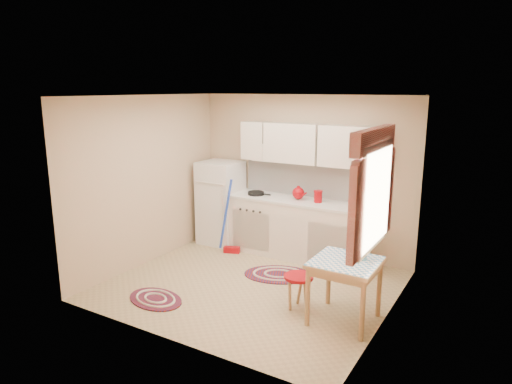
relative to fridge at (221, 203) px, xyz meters
The scene contains 14 objects.
room_shell 2.03m from the fridge, 33.79° to the right, with size 3.64×3.60×2.52m.
fridge is the anchor object (origin of this frame).
broom 0.57m from the fridge, 38.19° to the right, with size 0.28×0.12×1.20m, color blue, non-canonical shape.
base_cabinets 1.39m from the fridge, ahead, with size 2.25×0.60×0.88m, color silver.
countertop 1.38m from the fridge, ahead, with size 2.27×0.62×0.04m, color silver.
frying_pan 0.73m from the fridge, ahead, with size 0.26×0.26×0.05m, color black.
red_kettle 1.45m from the fridge, ahead, with size 0.21×0.19×0.21m, color #9C050C, non-canonical shape.
red_canister 1.77m from the fridge, ahead, with size 0.12×0.12×0.16m, color #9C050C.
table 3.17m from the fridge, 29.06° to the right, with size 0.72×0.72×0.72m, color tan.
stool 2.70m from the fridge, 34.84° to the right, with size 0.35×0.35×0.42m, color #9C050C.
coffee_pot 3.23m from the fridge, 25.94° to the right, with size 0.14×0.12×0.28m, color teal, non-canonical shape.
mug 3.27m from the fridge, 29.95° to the right, with size 0.08×0.08×0.10m, color teal.
rug_center 1.83m from the fridge, 26.56° to the right, with size 0.98×0.66×0.02m, color maroon, non-canonical shape.
rug_left 2.40m from the fridge, 76.25° to the right, with size 0.80×0.53×0.02m, color maroon, non-canonical shape.
Camera 1 is at (2.96, -4.88, 2.60)m, focal length 32.00 mm.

